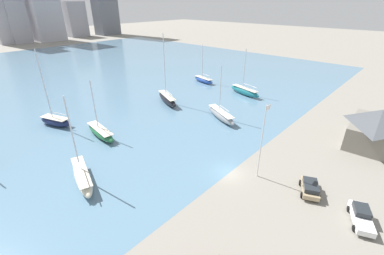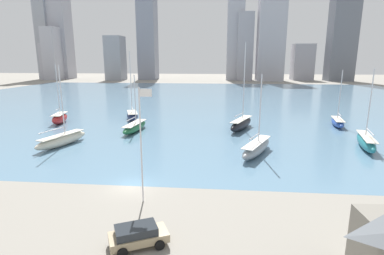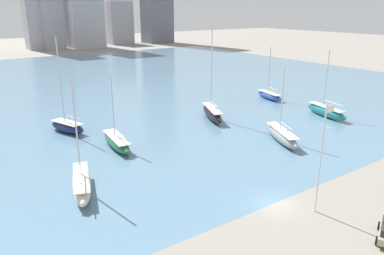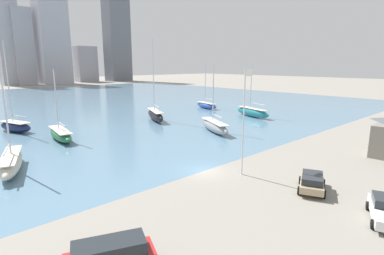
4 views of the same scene
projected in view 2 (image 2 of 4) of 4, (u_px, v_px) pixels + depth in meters
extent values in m
plane|color=gray|center=(131.00, 186.00, 32.71)|extent=(500.00, 500.00, 0.00)
cube|color=slate|center=(191.00, 100.00, 100.64)|extent=(180.00, 140.00, 0.00)
cylinder|color=silver|center=(141.00, 147.00, 27.95)|extent=(0.14, 0.14, 11.11)
cube|color=white|center=(146.00, 93.00, 26.76)|extent=(1.10, 0.03, 0.70)
cube|color=#8E939E|center=(45.00, 31.00, 202.74)|extent=(8.33, 12.96, 64.49)
cube|color=#9E9EA8|center=(52.00, 62.00, 199.28)|extent=(11.50, 11.81, 23.51)
cube|color=#A8A8B2|center=(54.00, 54.00, 197.78)|extent=(8.43, 15.64, 33.60)
cube|color=#9E9EA8|center=(60.00, 37.00, 204.51)|extent=(13.37, 12.70, 55.78)
cube|color=#8E939E|center=(115.00, 58.00, 194.43)|extent=(10.72, 13.08, 27.80)
cube|color=gray|center=(147.00, 27.00, 196.51)|extent=(11.40, 14.25, 68.05)
cube|color=#A8A8B2|center=(235.00, 33.00, 191.06)|extent=(10.66, 10.19, 58.84)
cube|color=#9E9EA8|center=(245.00, 47.00, 191.48)|extent=(9.87, 13.32, 41.78)
cube|color=#A8A8B2|center=(271.00, 34.00, 184.27)|extent=(15.84, 15.01, 56.67)
cube|color=#9E9EA8|center=(302.00, 62.00, 194.52)|extent=(12.81, 11.95, 22.85)
cube|color=slate|center=(344.00, 24.00, 181.35)|extent=(14.99, 12.25, 68.08)
ellipsoid|color=#B72828|center=(60.00, 118.00, 64.43)|extent=(3.67, 7.37, 2.06)
cube|color=beige|center=(59.00, 114.00, 64.21)|extent=(3.01, 6.04, 0.10)
cube|color=#2D2D33|center=(60.00, 121.00, 64.56)|extent=(0.40, 1.28, 0.93)
cylinder|color=silver|center=(58.00, 89.00, 63.53)|extent=(0.18, 0.18, 10.55)
cylinder|color=silver|center=(58.00, 109.00, 63.25)|extent=(0.62, 2.48, 0.14)
ellipsoid|color=#1E757F|center=(366.00, 142.00, 46.40)|extent=(4.34, 10.57, 1.92)
cube|color=beige|center=(367.00, 136.00, 46.20)|extent=(3.56, 8.67, 0.10)
cube|color=#2D2D33|center=(366.00, 145.00, 46.52)|extent=(0.60, 1.86, 0.86)
cylinder|color=silver|center=(370.00, 103.00, 45.76)|extent=(0.18, 0.18, 10.24)
cylinder|color=silver|center=(370.00, 132.00, 44.38)|extent=(1.32, 4.84, 0.14)
ellipsoid|color=#236B3D|center=(135.00, 127.00, 57.16)|extent=(3.30, 10.00, 1.62)
cube|color=beige|center=(135.00, 123.00, 56.99)|extent=(2.71, 8.20, 0.10)
cube|color=#2D2D33|center=(135.00, 129.00, 57.26)|extent=(0.36, 1.77, 0.73)
cylinder|color=silver|center=(135.00, 99.00, 56.66)|extent=(0.18, 0.18, 9.07)
cylinder|color=silver|center=(131.00, 119.00, 55.34)|extent=(0.64, 4.38, 0.14)
ellipsoid|color=#19234C|center=(132.00, 116.00, 68.23)|extent=(4.81, 7.90, 1.75)
cube|color=beige|center=(132.00, 112.00, 68.04)|extent=(3.95, 6.48, 0.10)
cube|color=#2D2D33|center=(133.00, 118.00, 68.34)|extent=(0.60, 1.33, 0.79)
cylinder|color=silver|center=(131.00, 82.00, 67.05)|extent=(0.18, 0.18, 13.52)
cylinder|color=silver|center=(132.00, 108.00, 66.45)|extent=(1.46, 3.78, 0.14)
ellipsoid|color=#284CA8|center=(338.00, 122.00, 61.71)|extent=(3.56, 8.63, 1.52)
cube|color=beige|center=(338.00, 119.00, 61.55)|extent=(2.92, 7.08, 0.10)
cube|color=#2D2D33|center=(337.00, 124.00, 61.81)|extent=(0.44, 1.52, 0.68)
cylinder|color=silver|center=(340.00, 94.00, 61.02)|extent=(0.18, 0.18, 9.90)
cylinder|color=silver|center=(340.00, 114.00, 60.28)|extent=(0.78, 3.41, 0.14)
ellipsoid|color=black|center=(241.00, 124.00, 58.65)|extent=(5.94, 10.59, 2.10)
cube|color=beige|center=(241.00, 119.00, 58.43)|extent=(4.87, 8.69, 0.10)
cube|color=#2D2D33|center=(241.00, 127.00, 58.78)|extent=(0.89, 1.83, 0.94)
cylinder|color=silver|center=(244.00, 81.00, 57.48)|extent=(0.18, 0.18, 14.46)
cylinder|color=silver|center=(239.00, 115.00, 56.84)|extent=(1.94, 4.38, 0.14)
ellipsoid|color=beige|center=(62.00, 140.00, 47.71)|extent=(4.95, 10.25, 1.81)
cube|color=beige|center=(61.00, 135.00, 47.52)|extent=(4.06, 8.40, 0.10)
cube|color=#2D2D33|center=(62.00, 143.00, 47.82)|extent=(0.70, 1.79, 0.82)
cylinder|color=silver|center=(62.00, 100.00, 46.98)|extent=(0.18, 0.18, 10.75)
cylinder|color=silver|center=(52.00, 130.00, 45.73)|extent=(1.63, 4.73, 0.14)
ellipsoid|color=gray|center=(257.00, 148.00, 43.31)|extent=(6.23, 10.42, 1.89)
cube|color=silver|center=(257.00, 142.00, 43.11)|extent=(5.11, 8.54, 0.10)
cube|color=#2D2D33|center=(256.00, 152.00, 43.42)|extent=(0.94, 1.79, 0.85)
cylinder|color=silver|center=(260.00, 108.00, 42.69)|extent=(0.18, 0.18, 9.58)
cylinder|color=silver|center=(254.00, 136.00, 41.79)|extent=(1.84, 3.77, 0.14)
cube|color=tan|center=(139.00, 237.00, 22.15)|extent=(4.73, 3.65, 0.62)
cube|color=#23282D|center=(136.00, 230.00, 21.96)|extent=(3.46, 2.88, 0.60)
cylinder|color=black|center=(153.00, 230.00, 23.60)|extent=(0.80, 0.58, 0.75)
cylinder|color=black|center=(160.00, 245.00, 21.73)|extent=(0.80, 0.58, 0.75)
cylinder|color=black|center=(119.00, 237.00, 22.71)|extent=(0.80, 0.58, 0.75)
cylinder|color=black|center=(122.00, 253.00, 20.84)|extent=(0.80, 0.58, 0.75)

